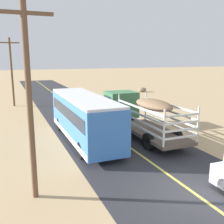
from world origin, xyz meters
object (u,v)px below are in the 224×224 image
livestock_truck (132,109)px  bus (84,117)px  power_pole_mid (12,70)px  boulder_mid_field (142,90)px  power_pole_near (29,97)px

livestock_truck → bus: 4.46m
livestock_truck → power_pole_mid: 17.57m
power_pole_mid → boulder_mid_field: 21.95m
boulder_mid_field → livestock_truck: bearing=-120.9°
power_pole_near → bus: bearing=58.2°
livestock_truck → power_pole_near: 11.69m
bus → power_pole_mid: power_pole_mid is taller
power_pole_mid → boulder_mid_field: size_ratio=5.77×
power_pole_mid → livestock_truck: bearing=-60.9°
livestock_truck → boulder_mid_field: size_ratio=6.89×
boulder_mid_field → bus: bearing=-127.6°
bus → livestock_truck: bearing=13.4°
livestock_truck → bus: (-4.33, -1.03, -0.04)m
bus → boulder_mid_field: 27.51m
bus → power_pole_mid: bearing=104.2°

